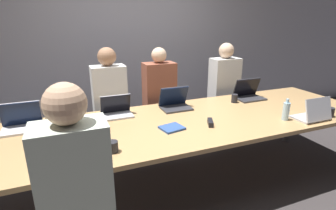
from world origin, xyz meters
name	(u,v)px	position (x,y,z in m)	size (l,w,h in m)	color
ground_plane	(176,188)	(0.00, 0.00, 0.00)	(24.00, 24.00, 0.00)	#383333
curtain_wall	(129,43)	(0.00, 1.83, 1.40)	(12.00, 0.06, 2.80)	#9999A3
conference_table	(177,126)	(0.00, 0.00, 0.73)	(4.34, 1.23, 0.78)	tan
laptop_near_left	(71,151)	(-1.01, -0.39, 0.85)	(0.35, 0.25, 0.25)	#B7B7BC
person_near_left	(78,206)	(-1.00, -0.84, 0.71)	(0.40, 0.24, 1.45)	#2D2D38
cup_near_left	(112,147)	(-0.71, -0.39, 0.82)	(0.09, 0.09, 0.09)	#232328
laptop_near_right	(314,114)	(1.29, -0.48, 0.85)	(0.32, 0.24, 0.24)	#B7B7BC
cup_near_right	(329,112)	(1.54, -0.46, 0.83)	(0.10, 0.10, 0.10)	#232328
bottle_near_right	(286,111)	(1.04, -0.36, 0.87)	(0.07, 0.07, 0.22)	#ADD1E0
laptop_far_midleft	(116,110)	(-0.52, 0.39, 0.84)	(0.32, 0.22, 0.22)	#B7B7BC
person_far_midleft	(111,108)	(-0.50, 0.88, 0.70)	(0.40, 0.24, 1.45)	#2D2D38
laptop_far_center	(175,102)	(0.15, 0.39, 0.85)	(0.34, 0.25, 0.25)	#333338
person_far_center	(159,104)	(0.13, 0.87, 0.69)	(0.40, 0.24, 1.42)	#2D2D38
laptop_far_right	(248,93)	(1.17, 0.39, 0.85)	(0.36, 0.26, 0.26)	#333338
person_far_right	(223,95)	(1.13, 0.88, 0.70)	(0.40, 0.24, 1.44)	#2D2D38
cup_far_right	(234,98)	(0.91, 0.31, 0.83)	(0.07, 0.07, 0.10)	#232328
laptop_far_left	(21,122)	(-1.41, 0.37, 0.85)	(0.35, 0.25, 0.25)	silver
cup_far_left	(53,120)	(-1.13, 0.37, 0.83)	(0.08, 0.08, 0.10)	brown
bottle_far_left	(50,118)	(-1.15, 0.27, 0.89)	(0.08, 0.08, 0.25)	black
stapler	(210,123)	(0.26, -0.20, 0.80)	(0.10, 0.15, 0.05)	black
notebook	(172,128)	(-0.12, -0.15, 0.79)	(0.23, 0.21, 0.02)	#2D4C8C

